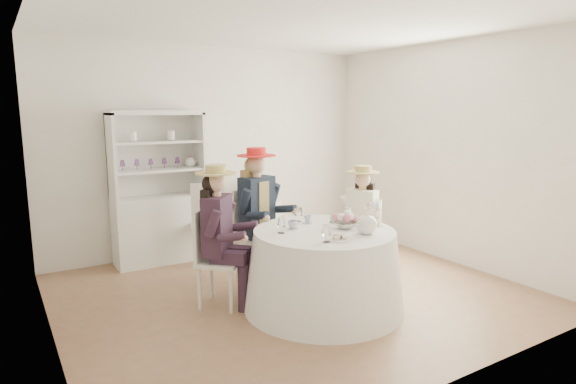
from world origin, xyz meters
TOP-DOWN VIEW (x-y plane):
  - ground at (0.00, 0.00)m, footprint 4.50×4.50m
  - ceiling at (0.00, 0.00)m, footprint 4.50×4.50m
  - wall_back at (0.00, 2.00)m, footprint 4.50×0.00m
  - wall_front at (0.00, -2.00)m, footprint 4.50×0.00m
  - wall_left at (-2.25, 0.00)m, footprint 0.00×4.50m
  - wall_right at (2.25, 0.00)m, footprint 0.00×4.50m
  - tea_table at (0.05, -0.47)m, footprint 1.53×1.53m
  - hutch at (-0.84, 1.77)m, footprint 1.20×0.64m
  - side_table at (0.53, 1.69)m, footprint 0.52×0.52m
  - hatbox at (0.53, 1.69)m, footprint 0.38×0.38m
  - guest_left at (-0.77, 0.09)m, footprint 0.59×0.58m
  - guest_mid at (-0.13, 0.51)m, footprint 0.56×0.60m
  - guest_right at (0.91, 0.01)m, footprint 0.54×0.49m
  - spare_chair at (-0.37, 1.36)m, footprint 0.54×0.54m
  - teacup_a at (-0.18, -0.28)m, footprint 0.11×0.11m
  - teacup_b at (0.06, -0.17)m, footprint 0.10×0.10m
  - teacup_c at (0.30, -0.29)m, footprint 0.11×0.11m
  - flower_bowl at (0.25, -0.53)m, footprint 0.22×0.22m
  - flower_arrangement at (0.27, -0.50)m, footprint 0.20×0.21m
  - table_teapot at (0.29, -0.79)m, footprint 0.26×0.19m
  - sandwich_plate at (-0.04, -0.82)m, footprint 0.23×0.23m
  - cupcake_stand at (0.58, -0.55)m, footprint 0.23×0.23m
  - stemware_set at (0.05, -0.47)m, footprint 0.88×0.85m

SIDE VIEW (x-z plane):
  - ground at x=0.00m, z-range 0.00..0.00m
  - side_table at x=0.53m, z-range 0.00..0.64m
  - tea_table at x=0.05m, z-range 0.00..0.76m
  - spare_chair at x=-0.37m, z-range 0.04..1.06m
  - hutch at x=-0.84m, z-range -0.27..1.60m
  - guest_right at x=0.91m, z-range 0.08..1.35m
  - guest_left at x=-0.77m, z-range 0.09..1.47m
  - sandwich_plate at x=-0.04m, z-range 0.75..0.81m
  - hatbox at x=0.53m, z-range 0.64..0.94m
  - flower_bowl at x=0.25m, z-range 0.77..0.82m
  - teacup_c at x=0.30m, z-range 0.77..0.83m
  - teacup_b at x=0.06m, z-range 0.77..0.84m
  - teacup_a at x=-0.18m, z-range 0.77..0.84m
  - guest_mid at x=-0.13m, z-range 0.10..1.58m
  - stemware_set at x=0.05m, z-range 0.77..0.92m
  - cupcake_stand at x=0.58m, z-range 0.74..0.95m
  - table_teapot at x=0.29m, z-range 0.75..0.95m
  - flower_arrangement at x=0.27m, z-range 0.83..0.90m
  - wall_back at x=0.00m, z-range -0.90..3.60m
  - wall_front at x=0.00m, z-range -0.90..3.60m
  - wall_left at x=-2.25m, z-range -0.90..3.60m
  - wall_right at x=2.25m, z-range -0.90..3.60m
  - ceiling at x=0.00m, z-range 2.70..2.70m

